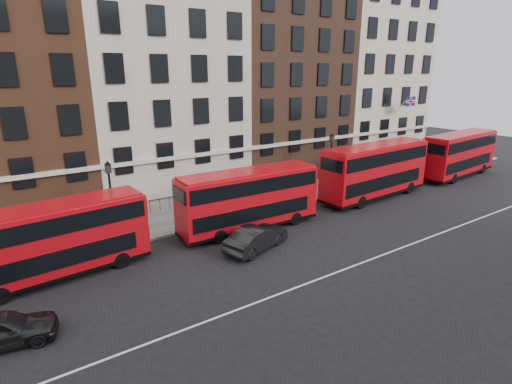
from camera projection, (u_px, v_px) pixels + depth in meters
ground at (284, 268)px, 22.54m from camera, size 120.00×120.00×0.00m
pavement at (201, 214)px, 30.84m from camera, size 80.00×5.00×0.15m
kerb at (216, 224)px, 28.86m from camera, size 80.00×0.30×0.16m
road_centre_line at (307, 283)px, 20.96m from camera, size 70.00×0.12×0.01m
building_terrace at (153, 76)px, 33.55m from camera, size 64.00×11.95×22.00m
bus_b at (51, 240)px, 20.86m from camera, size 9.99×3.22×4.12m
bus_c at (249, 198)px, 27.43m from camera, size 10.20×2.80×4.25m
bus_d at (375, 170)px, 34.29m from camera, size 11.35×3.32×4.71m
bus_e at (459, 154)px, 41.26m from camera, size 11.03×3.53×4.56m
car_front at (257, 238)px, 24.75m from camera, size 4.95×3.01×1.54m
lamp_post_left at (111, 198)px, 24.83m from camera, size 0.44×0.44×5.33m
lamp_post_right at (331, 160)px, 35.31m from camera, size 0.44×0.44×5.33m
traffic_light at (418, 154)px, 40.81m from camera, size 0.25×0.45×3.27m
iron_railings at (188, 200)px, 32.42m from camera, size 6.60×0.06×1.00m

